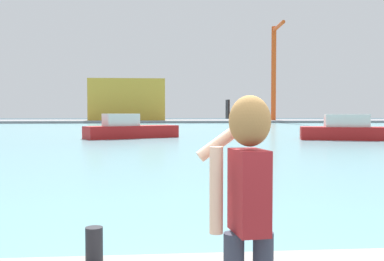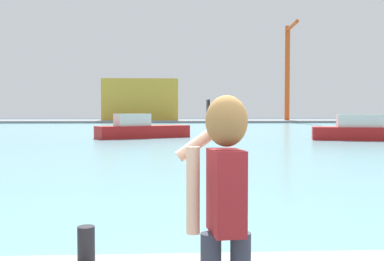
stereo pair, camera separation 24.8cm
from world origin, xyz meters
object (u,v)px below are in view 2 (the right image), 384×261
(boat_moored, at_px, (141,129))
(person_photographer, at_px, (224,197))
(boat_moored_2, at_px, (372,131))
(harbor_bollard, at_px, (86,244))
(warehouse_left, at_px, (141,100))
(port_crane, at_px, (288,65))

(boat_moored, bearing_deg, person_photographer, -113.02)
(person_photographer, distance_m, boat_moored, 33.29)
(boat_moored, height_order, boat_moored_2, boat_moored)
(person_photographer, xyz_separation_m, harbor_bollard, (-1.27, 1.94, -0.87))
(harbor_bollard, bearing_deg, warehouse_left, 93.12)
(person_photographer, height_order, harbor_bollard, person_photographer)
(boat_moored_2, bearing_deg, warehouse_left, 123.74)
(boat_moored, height_order, warehouse_left, warehouse_left)
(boat_moored, distance_m, port_crane, 61.52)
(boat_moored_2, relative_size, port_crane, 0.48)
(harbor_bollard, relative_size, boat_moored_2, 0.04)
(harbor_bollard, relative_size, boat_moored, 0.05)
(person_photographer, bearing_deg, boat_moored, -2.52)
(person_photographer, relative_size, warehouse_left, 0.11)
(boat_moored_2, xyz_separation_m, warehouse_left, (-20.86, 63.21, 4.02))
(boat_moored, relative_size, warehouse_left, 0.49)
(boat_moored, bearing_deg, port_crane, 36.53)
(person_photographer, distance_m, warehouse_left, 92.93)
(harbor_bollard, bearing_deg, boat_moored_2, 59.95)
(harbor_bollard, xyz_separation_m, port_crane, (25.21, 85.65, 11.10))
(person_photographer, bearing_deg, boat_moored_2, -33.42)
(harbor_bollard, xyz_separation_m, boat_moored, (-1.31, 31.25, 0.07))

